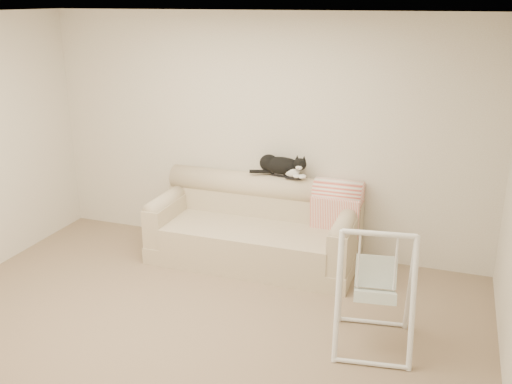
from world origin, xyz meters
TOP-DOWN VIEW (x-y plane):
  - ground_plane at (0.00, 0.00)m, footprint 5.00×5.00m
  - room_shell at (0.00, 0.00)m, footprint 5.04×4.04m
  - sofa at (0.05, 1.62)m, footprint 2.20×0.93m
  - remote_a at (0.24, 1.86)m, footprint 0.18×0.07m
  - remote_b at (0.41, 1.81)m, footprint 0.17×0.05m
  - tuxedo_cat at (0.26, 1.86)m, footprint 0.64×0.26m
  - throw_blanket at (0.89, 1.84)m, footprint 0.51×0.38m
  - baby_swing at (1.50, 0.40)m, footprint 0.70×0.74m

SIDE VIEW (x-z plane):
  - ground_plane at x=0.00m, z-range 0.00..0.00m
  - sofa at x=0.05m, z-range -0.10..0.80m
  - baby_swing at x=1.50m, z-range 0.00..1.01m
  - throw_blanket at x=0.89m, z-range 0.44..1.01m
  - remote_b at x=0.41m, z-range 0.90..0.92m
  - remote_a at x=0.24m, z-range 0.90..0.92m
  - tuxedo_cat at x=0.26m, z-range 0.89..1.14m
  - room_shell at x=0.00m, z-range 0.23..2.83m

